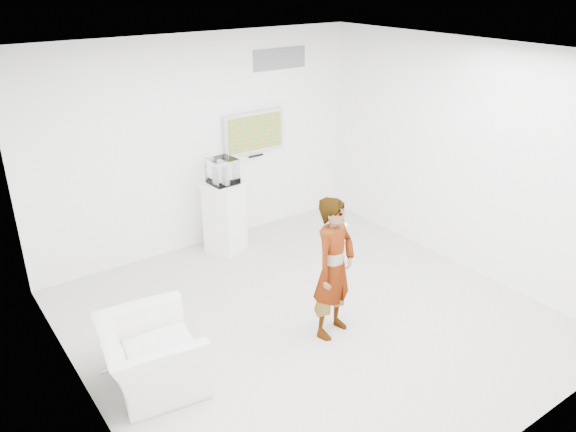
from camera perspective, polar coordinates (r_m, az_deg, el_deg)
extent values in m
cube|color=beige|center=(6.68, 2.11, -10.24)|extent=(5.00, 5.00, 0.01)
cube|color=#2B2B2D|center=(5.58, 2.59, 16.07)|extent=(5.00, 5.00, 0.01)
cube|color=white|center=(7.98, -8.87, 7.20)|extent=(5.00, 0.01, 3.00)
cube|color=white|center=(4.50, 22.53, -8.21)|extent=(5.00, 0.01, 3.00)
cube|color=white|center=(4.98, -21.09, -4.77)|extent=(0.01, 5.00, 3.00)
cube|color=white|center=(7.69, 17.26, 5.76)|extent=(0.01, 5.00, 3.00)
cube|color=#BBBBBF|center=(8.32, -3.50, 8.50)|extent=(1.00, 0.08, 0.60)
cube|color=slate|center=(8.42, -0.84, 15.68)|extent=(0.90, 0.02, 0.30)
imported|color=white|center=(6.05, 4.70, -5.30)|extent=(0.68, 0.54, 1.62)
imported|color=white|center=(5.73, -13.75, -13.52)|extent=(1.05, 1.16, 0.67)
cube|color=white|center=(8.01, -6.43, -0.12)|extent=(0.66, 0.66, 1.03)
cylinder|color=silver|center=(8.49, 5.77, -1.55)|extent=(0.17, 0.17, 0.25)
cube|color=white|center=(7.75, -6.67, 4.54)|extent=(0.37, 0.37, 0.35)
cube|color=white|center=(7.77, -6.65, 4.17)|extent=(0.07, 0.18, 0.24)
cube|color=white|center=(6.04, 5.01, 1.41)|extent=(0.09, 0.15, 0.04)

